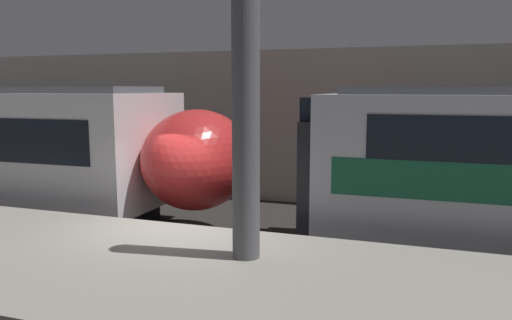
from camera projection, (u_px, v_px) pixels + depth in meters
name	position (u px, v px, depth m)	size (l,w,h in m)	color
ground_plane	(183.00, 277.00, 9.09)	(120.00, 120.00, 0.00)	#282623
platform	(119.00, 292.00, 7.18)	(40.00, 3.93, 1.01)	gray
station_rear_barrier	(283.00, 127.00, 14.97)	(50.00, 0.15, 4.56)	#B2AD9E
support_pillar_near	(246.00, 123.00, 6.91)	(0.39, 0.39, 3.85)	#56565B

